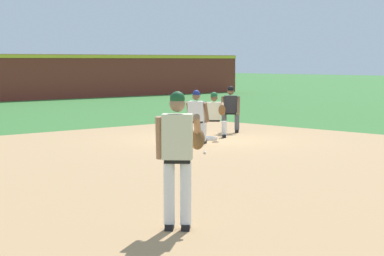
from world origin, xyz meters
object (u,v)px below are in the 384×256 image
(baseball, at_px, (205,153))
(first_baseman, at_px, (215,113))
(pitcher, at_px, (179,151))
(umpire, at_px, (231,107))
(first_base_bag, at_px, (208,138))
(baserunner, at_px, (196,115))

(baseball, relative_size, first_baseman, 0.06)
(pitcher, height_order, umpire, pitcher)
(pitcher, xyz_separation_m, umpire, (10.22, 8.88, -0.27))
(pitcher, bearing_deg, umpire, 40.99)
(first_base_bag, height_order, pitcher, pitcher)
(first_base_bag, bearing_deg, baseball, -135.75)
(baserunner, bearing_deg, first_base_bag, 28.23)
(pitcher, bearing_deg, first_base_bag, 43.68)
(first_base_bag, relative_size, first_baseman, 0.28)
(baserunner, relative_size, umpire, 1.00)
(baseball, xyz_separation_m, baserunner, (1.39, 1.76, 0.76))
(first_baseman, bearing_deg, baserunner, -152.13)
(first_base_bag, relative_size, umpire, 0.26)
(umpire, bearing_deg, first_base_bag, -152.57)
(pitcher, xyz_separation_m, baserunner, (7.27, 7.34, -0.27))
(first_base_bag, distance_m, baserunner, 1.30)
(baserunner, height_order, umpire, same)
(first_base_bag, xyz_separation_m, umpire, (2.01, 1.05, 0.75))
(baserunner, bearing_deg, pitcher, -134.76)
(umpire, bearing_deg, pitcher, -139.01)
(baseball, height_order, baserunner, baserunner)
(first_base_bag, xyz_separation_m, first_baseman, (0.55, 0.28, 0.69))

